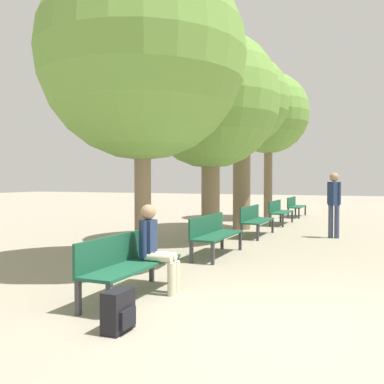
{
  "coord_description": "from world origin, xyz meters",
  "views": [
    {
      "loc": [
        0.93,
        -4.52,
        1.58
      ],
      "look_at": [
        -2.95,
        4.69,
        1.29
      ],
      "focal_mm": 40.0,
      "sensor_mm": 36.0,
      "label": 1
    }
  ],
  "objects_px": {
    "bench_row_1": "(214,232)",
    "bench_row_3": "(279,210)",
    "tree_row_1": "(211,101)",
    "tree_row_2": "(242,103)",
    "bench_row_0": "(128,260)",
    "backpack": "(119,311)",
    "pedestrian_near": "(334,201)",
    "tree_row_3": "(268,114)",
    "bench_row_4": "(295,205)",
    "person_seated": "(155,245)",
    "tree_row_0": "(142,57)",
    "bench_row_2": "(255,218)"
  },
  "relations": [
    {
      "from": "bench_row_3",
      "to": "bench_row_2",
      "type": "bearing_deg",
      "value": -90.0
    },
    {
      "from": "tree_row_3",
      "to": "person_seated",
      "type": "relative_size",
      "value": 4.74
    },
    {
      "from": "tree_row_1",
      "to": "person_seated",
      "type": "xyz_separation_m",
      "value": [
        1.05,
        -5.06,
        -2.96
      ]
    },
    {
      "from": "bench_row_0",
      "to": "pedestrian_near",
      "type": "distance_m",
      "value": 7.51
    },
    {
      "from": "bench_row_0",
      "to": "person_seated",
      "type": "bearing_deg",
      "value": 56.85
    },
    {
      "from": "tree_row_3",
      "to": "bench_row_3",
      "type": "bearing_deg",
      "value": -66.42
    },
    {
      "from": "bench_row_0",
      "to": "tree_row_0",
      "type": "relative_size",
      "value": 0.33
    },
    {
      "from": "bench_row_0",
      "to": "pedestrian_near",
      "type": "bearing_deg",
      "value": 73.86
    },
    {
      "from": "bench_row_1",
      "to": "bench_row_3",
      "type": "bearing_deg",
      "value": 90.0
    },
    {
      "from": "bench_row_3",
      "to": "bench_row_4",
      "type": "bearing_deg",
      "value": 90.0
    },
    {
      "from": "bench_row_1",
      "to": "tree_row_0",
      "type": "relative_size",
      "value": 0.33
    },
    {
      "from": "bench_row_1",
      "to": "tree_row_1",
      "type": "bearing_deg",
      "value": 112.07
    },
    {
      "from": "tree_row_2",
      "to": "tree_row_3",
      "type": "xyz_separation_m",
      "value": [
        0.0,
        3.78,
        0.2
      ]
    },
    {
      "from": "tree_row_0",
      "to": "tree_row_3",
      "type": "relative_size",
      "value": 0.97
    },
    {
      "from": "pedestrian_near",
      "to": "bench_row_2",
      "type": "bearing_deg",
      "value": -168.68
    },
    {
      "from": "tree_row_0",
      "to": "tree_row_1",
      "type": "height_order",
      "value": "tree_row_0"
    },
    {
      "from": "tree_row_1",
      "to": "bench_row_1",
      "type": "bearing_deg",
      "value": -67.93
    },
    {
      "from": "bench_row_4",
      "to": "tree_row_3",
      "type": "height_order",
      "value": "tree_row_3"
    },
    {
      "from": "bench_row_0",
      "to": "tree_row_0",
      "type": "distance_m",
      "value": 3.89
    },
    {
      "from": "tree_row_2",
      "to": "pedestrian_near",
      "type": "height_order",
      "value": "tree_row_2"
    },
    {
      "from": "tree_row_3",
      "to": "tree_row_0",
      "type": "bearing_deg",
      "value": -90.0
    },
    {
      "from": "bench_row_0",
      "to": "bench_row_2",
      "type": "xyz_separation_m",
      "value": [
        0.0,
        6.78,
        0.0
      ]
    },
    {
      "from": "bench_row_1",
      "to": "bench_row_4",
      "type": "distance_m",
      "value": 10.17
    },
    {
      "from": "bench_row_4",
      "to": "person_seated",
      "type": "xyz_separation_m",
      "value": [
        0.23,
        -13.2,
        0.16
      ]
    },
    {
      "from": "person_seated",
      "to": "bench_row_4",
      "type": "bearing_deg",
      "value": 91.01
    },
    {
      "from": "tree_row_3",
      "to": "backpack",
      "type": "distance_m",
      "value": 13.89
    },
    {
      "from": "bench_row_0",
      "to": "tree_row_3",
      "type": "bearing_deg",
      "value": 93.9
    },
    {
      "from": "tree_row_1",
      "to": "person_seated",
      "type": "bearing_deg",
      "value": -78.23
    },
    {
      "from": "person_seated",
      "to": "backpack",
      "type": "bearing_deg",
      "value": -76.25
    },
    {
      "from": "bench_row_0",
      "to": "backpack",
      "type": "height_order",
      "value": "bench_row_0"
    },
    {
      "from": "backpack",
      "to": "tree_row_0",
      "type": "bearing_deg",
      "value": 115.13
    },
    {
      "from": "bench_row_4",
      "to": "pedestrian_near",
      "type": "bearing_deg",
      "value": -71.88
    },
    {
      "from": "bench_row_2",
      "to": "tree_row_1",
      "type": "bearing_deg",
      "value": -121.1
    },
    {
      "from": "tree_row_1",
      "to": "tree_row_2",
      "type": "xyz_separation_m",
      "value": [
        0.0,
        2.86,
        0.4
      ]
    },
    {
      "from": "bench_row_0",
      "to": "backpack",
      "type": "bearing_deg",
      "value": -62.64
    },
    {
      "from": "bench_row_0",
      "to": "tree_row_3",
      "type": "relative_size",
      "value": 0.32
    },
    {
      "from": "bench_row_4",
      "to": "bench_row_0",
      "type": "bearing_deg",
      "value": -90.0
    },
    {
      "from": "bench_row_4",
      "to": "backpack",
      "type": "distance_m",
      "value": 14.74
    },
    {
      "from": "bench_row_1",
      "to": "bench_row_3",
      "type": "distance_m",
      "value": 6.78
    },
    {
      "from": "bench_row_2",
      "to": "pedestrian_near",
      "type": "relative_size",
      "value": 1.07
    },
    {
      "from": "bench_row_3",
      "to": "pedestrian_near",
      "type": "distance_m",
      "value": 3.66
    },
    {
      "from": "tree_row_2",
      "to": "pedestrian_near",
      "type": "bearing_deg",
      "value": -20.35
    },
    {
      "from": "person_seated",
      "to": "bench_row_2",
      "type": "bearing_deg",
      "value": 92.07
    },
    {
      "from": "bench_row_3",
      "to": "pedestrian_near",
      "type": "relative_size",
      "value": 1.07
    },
    {
      "from": "tree_row_1",
      "to": "tree_row_2",
      "type": "height_order",
      "value": "tree_row_2"
    },
    {
      "from": "bench_row_1",
      "to": "bench_row_0",
      "type": "bearing_deg",
      "value": -90.0
    },
    {
      "from": "bench_row_2",
      "to": "tree_row_3",
      "type": "bearing_deg",
      "value": 98.86
    },
    {
      "from": "bench_row_4",
      "to": "tree_row_0",
      "type": "bearing_deg",
      "value": -94.02
    },
    {
      "from": "tree_row_3",
      "to": "backpack",
      "type": "height_order",
      "value": "tree_row_3"
    },
    {
      "from": "bench_row_3",
      "to": "tree_row_0",
      "type": "relative_size",
      "value": 0.33
    }
  ]
}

